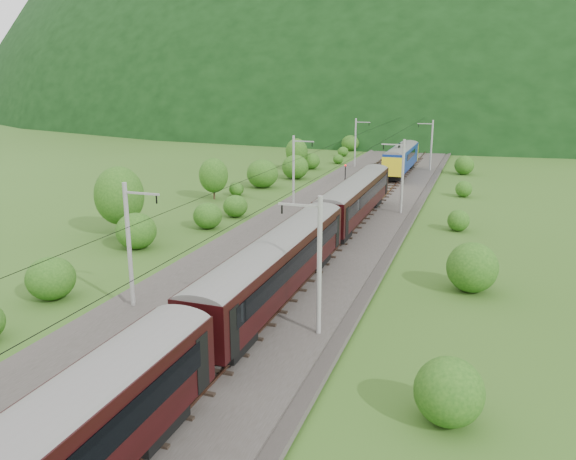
% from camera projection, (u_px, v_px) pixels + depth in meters
% --- Properties ---
extents(ground, '(600.00, 600.00, 0.00)m').
position_uv_depth(ground, '(221.00, 323.00, 34.21)').
color(ground, '#33541A').
rests_on(ground, ground).
extents(railbed, '(14.00, 220.00, 0.30)m').
position_uv_depth(railbed, '(278.00, 270.00, 43.29)').
color(railbed, '#38332D').
rests_on(railbed, ground).
extents(track_left, '(2.40, 220.00, 0.27)m').
position_uv_depth(track_left, '(249.00, 264.00, 44.00)').
color(track_left, brown).
rests_on(track_left, railbed).
extents(track_right, '(2.40, 220.00, 0.27)m').
position_uv_depth(track_right, '(307.00, 271.00, 42.46)').
color(track_right, brown).
rests_on(track_right, railbed).
extents(catenary_left, '(2.54, 192.28, 8.00)m').
position_uv_depth(catenary_left, '(294.00, 169.00, 64.19)').
color(catenary_left, gray).
rests_on(catenary_left, railbed).
extents(catenary_right, '(2.54, 192.28, 8.00)m').
position_uv_depth(catenary_right, '(402.00, 175.00, 60.27)').
color(catenary_right, gray).
rests_on(catenary_right, railbed).
extents(overhead_wires, '(4.83, 198.00, 0.03)m').
position_uv_depth(overhead_wires, '(277.00, 181.00, 41.50)').
color(overhead_wires, black).
rests_on(overhead_wires, ground).
extents(mountain_main, '(504.00, 360.00, 244.00)m').
position_uv_depth(mountain_main, '(457.00, 111.00, 271.30)').
color(mountain_main, black).
rests_on(mountain_main, ground).
extents(mountain_ridge, '(336.00, 280.00, 132.00)m').
position_uv_depth(mountain_ridge, '(259.00, 105.00, 346.15)').
color(mountain_ridge, black).
rests_on(mountain_ridge, ground).
extents(train, '(2.96, 142.62, 5.14)m').
position_uv_depth(train, '(188.00, 328.00, 25.20)').
color(train, black).
rests_on(train, ground).
extents(hazard_post_near, '(0.17, 0.17, 1.55)m').
position_uv_depth(hazard_post_near, '(382.00, 169.00, 87.05)').
color(hazard_post_near, red).
rests_on(hazard_post_near, railbed).
extents(hazard_post_far, '(0.18, 0.18, 1.67)m').
position_uv_depth(hazard_post_far, '(350.00, 201.00, 63.60)').
color(hazard_post_far, red).
rests_on(hazard_post_far, railbed).
extents(signal, '(0.25, 0.25, 2.29)m').
position_uv_depth(signal, '(345.00, 171.00, 81.29)').
color(signal, black).
rests_on(signal, railbed).
extents(vegetation_left, '(12.72, 148.76, 6.62)m').
position_uv_depth(vegetation_left, '(215.00, 194.00, 61.89)').
color(vegetation_left, '#1D4B14').
rests_on(vegetation_left, ground).
extents(vegetation_right, '(5.98, 105.28, 3.17)m').
position_uv_depth(vegetation_right, '(458.00, 269.00, 39.93)').
color(vegetation_right, '#1D4B14').
rests_on(vegetation_right, ground).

